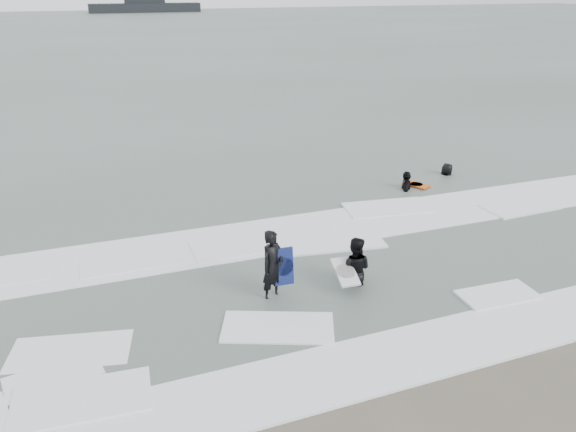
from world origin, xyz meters
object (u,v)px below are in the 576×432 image
object	(u,v)px
surfer_wading	(354,283)
surfer_right_far	(447,176)
surfer_right_near	(406,190)
vessel_horizon	(145,7)
surfer_centre	(273,298)

from	to	relation	value
surfer_wading	surfer_right_far	distance (m)	9.97
surfer_right_near	vessel_horizon	distance (m)	136.89
surfer_centre	surfer_wading	size ratio (longest dim) A/B	1.00
surfer_centre	surfer_right_far	size ratio (longest dim) A/B	1.11
surfer_wading	vessel_horizon	world-z (taller)	vessel_horizon
surfer_centre	vessel_horizon	bearing A→B (deg)	57.68
surfer_right_near	surfer_right_far	xyz separation A→B (m)	(2.43, 0.87, 0.00)
surfer_right_far	surfer_right_near	bearing A→B (deg)	1.51
surfer_wading	surfer_right_near	bearing A→B (deg)	-97.45
surfer_wading	vessel_horizon	bearing A→B (deg)	-61.01
surfer_right_far	vessel_horizon	xyz separation A→B (m)	(4.50, 135.84, 1.38)
surfer_right_near	vessel_horizon	world-z (taller)	vessel_horizon
surfer_right_near	surfer_right_far	world-z (taller)	surfer_right_near
surfer_right_near	vessel_horizon	size ratio (longest dim) A/B	0.07
surfer_wading	surfer_right_far	bearing A→B (deg)	-104.65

